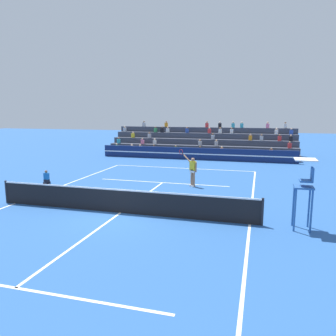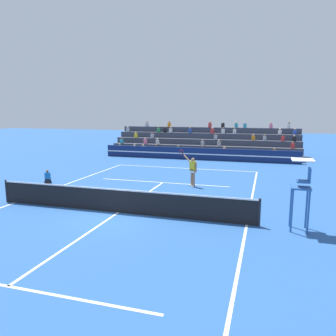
{
  "view_description": "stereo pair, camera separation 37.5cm",
  "coord_description": "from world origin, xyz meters",
  "px_view_note": "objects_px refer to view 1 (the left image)",
  "views": [
    {
      "loc": [
        5.73,
        -12.68,
        4.36
      ],
      "look_at": [
        0.6,
        5.55,
        1.1
      ],
      "focal_mm": 35.0,
      "sensor_mm": 36.0,
      "label": 1
    },
    {
      "loc": [
        6.09,
        -12.57,
        4.36
      ],
      "look_at": [
        0.6,
        5.55,
        1.1
      ],
      "focal_mm": 35.0,
      "sensor_mm": 36.0,
      "label": 2
    }
  ],
  "objects_px": {
    "ball_kid_courtside": "(47,178)",
    "tennis_ball": "(131,204)",
    "tennis_player": "(192,170)",
    "umpire_chair": "(305,185)"
  },
  "relations": [
    {
      "from": "ball_kid_courtside",
      "to": "tennis_ball",
      "type": "distance_m",
      "value": 7.4
    },
    {
      "from": "umpire_chair",
      "to": "ball_kid_courtside",
      "type": "xyz_separation_m",
      "value": [
        -14.17,
        4.21,
        -1.39
      ]
    },
    {
      "from": "tennis_player",
      "to": "tennis_ball",
      "type": "relative_size",
      "value": 32.19
    },
    {
      "from": "ball_kid_courtside",
      "to": "tennis_player",
      "type": "distance_m",
      "value": 8.94
    },
    {
      "from": "tennis_ball",
      "to": "tennis_player",
      "type": "bearing_deg",
      "value": 67.09
    },
    {
      "from": "tennis_player",
      "to": "tennis_ball",
      "type": "bearing_deg",
      "value": -112.91
    },
    {
      "from": "umpire_chair",
      "to": "tennis_ball",
      "type": "distance_m",
      "value": 7.69
    },
    {
      "from": "umpire_chair",
      "to": "ball_kid_courtside",
      "type": "height_order",
      "value": "umpire_chair"
    },
    {
      "from": "ball_kid_courtside",
      "to": "tennis_player",
      "type": "bearing_deg",
      "value": 11.1
    },
    {
      "from": "umpire_chair",
      "to": "tennis_player",
      "type": "relative_size",
      "value": 1.22
    }
  ]
}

